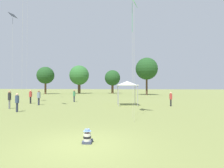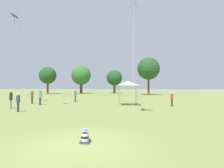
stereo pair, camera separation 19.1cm
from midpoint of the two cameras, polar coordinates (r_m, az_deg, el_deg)
name	(u,v)px [view 2 (the right image)]	position (r m, az deg, el deg)	size (l,w,h in m)	color
ground_plane	(79,145)	(7.10, -9.94, -18.95)	(300.00, 300.00, 0.00)	olive
seated_toddler	(85,137)	(7.19, -8.03, -16.76)	(0.41, 0.49, 0.56)	#383D56
person_standing_1	(172,98)	(20.84, 19.22, -4.25)	(0.42, 0.42, 1.61)	black
person_standing_2	(32,95)	(25.20, -24.44, -3.39)	(0.51, 0.51, 1.79)	black
person_standing_3	(18,101)	(17.37, -28.04, -4.83)	(0.36, 0.36, 1.63)	#282D42
person_standing_4	(11,98)	(20.22, -29.89, -3.89)	(0.34, 0.34, 1.80)	slate
person_standing_5	(40,96)	(22.69, -22.21, -3.77)	(0.46, 0.46, 1.76)	#282D42
person_standing_6	(75,95)	(25.97, -11.65, -3.45)	(0.34, 0.34, 1.73)	#282D42
canopy_tent	(128,84)	(20.78, 5.53, 0.15)	(2.78, 2.78, 2.86)	white
kite_1	(132,1)	(14.14, 6.99, 25.33)	(0.74, 1.20, 9.18)	green
kite_3	(14,19)	(27.43, -29.06, 17.99)	(0.85, 1.02, 11.80)	#1E2328
distant_tree_0	(148,69)	(48.14, 11.94, 4.90)	(5.96, 5.96, 10.06)	#473323
distant_tree_1	(114,78)	(57.66, 0.88, 1.98)	(5.12, 5.12, 7.72)	brown
distant_tree_2	(81,75)	(57.55, -9.95, 2.81)	(6.30, 6.30, 9.12)	#473323
distant_tree_3	(48,75)	(57.01, -20.15, 2.64)	(5.18, 5.18, 8.30)	brown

